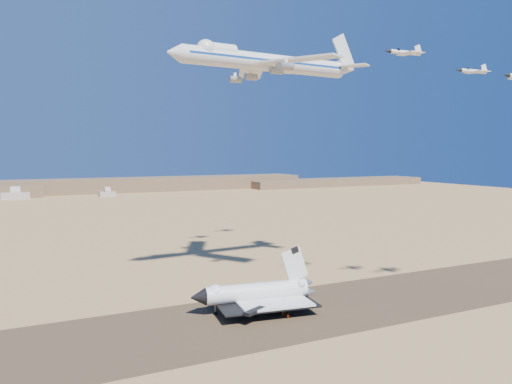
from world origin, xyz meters
name	(u,v)px	position (x,y,z in m)	size (l,w,h in m)	color
ground	(238,322)	(0.00, 0.00, 0.00)	(1200.00, 1200.00, 0.00)	tan
runway	(238,321)	(0.00, 0.00, 0.03)	(600.00, 50.00, 0.06)	brown
ridgeline	(120,187)	(65.32, 527.31, 7.63)	(960.00, 90.00, 18.00)	brown
hangars	(12,196)	(-64.00, 478.43, 4.83)	(200.50, 29.50, 30.00)	#A19C8F
shuttle	(256,294)	(9.83, 7.35, 5.79)	(43.83, 30.77, 21.53)	white
carrier_747	(262,62)	(27.82, 37.88, 90.36)	(88.49, 68.38, 22.03)	silver
crew_a	(283,313)	(15.60, -1.36, 0.87)	(0.59, 0.39, 1.62)	#D64C0C
crew_b	(285,311)	(17.24, 0.09, 0.99)	(0.90, 0.52, 1.86)	#D64C0C
crew_c	(288,316)	(15.61, -5.01, 1.01)	(1.11, 0.57, 1.89)	#D64C0C
chase_jet_a	(404,52)	(59.50, -8.32, 88.80)	(15.72, 8.53, 3.92)	silver
chase_jet_b	(473,71)	(78.25, -21.11, 81.95)	(13.99, 7.54, 3.48)	silver
chase_jet_d	(250,69)	(42.72, 80.55, 94.82)	(15.40, 8.31, 3.83)	silver
chase_jet_e	(279,72)	(67.66, 95.68, 97.27)	(16.21, 8.68, 4.04)	silver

